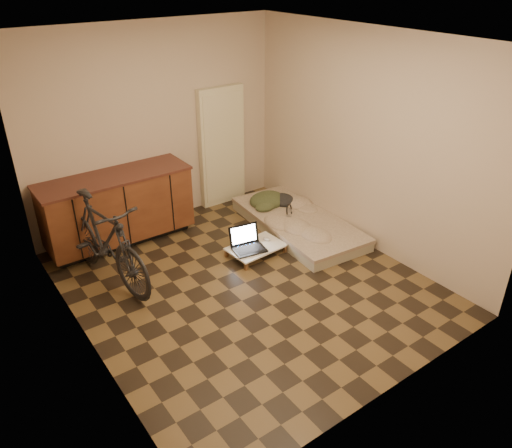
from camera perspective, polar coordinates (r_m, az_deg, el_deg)
room_shell at (r=5.02m, az=-1.38°, el=5.53°), size 3.50×4.00×2.60m
cabinets at (r=6.45m, az=-15.52°, el=1.73°), size 1.84×0.62×0.91m
appliance_panel at (r=7.18m, az=-3.93°, el=8.77°), size 0.70×0.10×1.70m
bicycle at (r=5.66m, az=-17.01°, el=-1.36°), size 0.79×1.79×1.12m
futon at (r=6.71m, az=4.82°, el=0.14°), size 1.11×2.05×0.17m
clothing_pile at (r=6.99m, az=1.80°, el=3.24°), size 0.59×0.51×0.22m
headphones at (r=6.67m, az=3.82°, el=1.55°), size 0.30×0.30×0.15m
lap_desk at (r=6.10m, az=-0.00°, el=-2.69°), size 0.71×0.48×0.11m
laptop at (r=6.03m, az=-0.98°, el=-2.35°), size 0.43×0.40×0.26m
mouse at (r=6.22m, az=1.23°, el=-1.72°), size 0.09×0.12×0.04m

